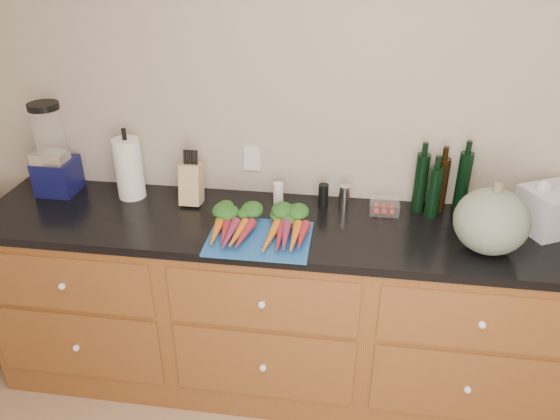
% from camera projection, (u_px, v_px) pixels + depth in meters
% --- Properties ---
extents(wall_back, '(4.10, 0.05, 2.60)m').
position_uv_depth(wall_back, '(379.00, 128.00, 2.53)').
color(wall_back, '#B8AA98').
rests_on(wall_back, ground).
extents(cabinets, '(3.60, 0.64, 0.90)m').
position_uv_depth(cabinets, '(365.00, 317.00, 2.65)').
color(cabinets, brown).
rests_on(cabinets, ground).
extents(countertop, '(3.64, 0.62, 0.04)m').
position_uv_depth(countertop, '(373.00, 233.00, 2.43)').
color(countertop, black).
rests_on(countertop, cabinets).
extents(cutting_board, '(0.44, 0.34, 0.01)m').
position_uv_depth(cutting_board, '(259.00, 239.00, 2.34)').
color(cutting_board, '#1C55A7').
rests_on(cutting_board, countertop).
extents(carrots, '(0.45, 0.33, 0.06)m').
position_uv_depth(carrots, '(261.00, 226.00, 2.37)').
color(carrots, orange).
rests_on(carrots, cutting_board).
extents(squash, '(0.30, 0.30, 0.27)m').
position_uv_depth(squash, '(491.00, 221.00, 2.21)').
color(squash, '#5B6B5A').
rests_on(squash, countertop).
extents(blender_appliance, '(0.18, 0.18, 0.46)m').
position_uv_depth(blender_appliance, '(53.00, 155.00, 2.66)').
color(blender_appliance, '#0E1045').
rests_on(blender_appliance, countertop).
extents(paper_towel, '(0.13, 0.13, 0.30)m').
position_uv_depth(paper_towel, '(129.00, 169.00, 2.64)').
color(paper_towel, white).
rests_on(paper_towel, countertop).
extents(knife_block, '(0.10, 0.10, 0.20)m').
position_uv_depth(knife_block, '(191.00, 184.00, 2.61)').
color(knife_block, tan).
rests_on(knife_block, countertop).
extents(grinder_salt, '(0.05, 0.05, 0.11)m').
position_uv_depth(grinder_salt, '(278.00, 194.00, 2.61)').
color(grinder_salt, white).
rests_on(grinder_salt, countertop).
extents(grinder_pepper, '(0.05, 0.05, 0.12)m').
position_uv_depth(grinder_pepper, '(323.00, 196.00, 2.58)').
color(grinder_pepper, black).
rests_on(grinder_pepper, countertop).
extents(canister_chrome, '(0.05, 0.05, 0.12)m').
position_uv_depth(canister_chrome, '(344.00, 197.00, 2.57)').
color(canister_chrome, white).
rests_on(canister_chrome, countertop).
extents(tomato_box, '(0.13, 0.11, 0.06)m').
position_uv_depth(tomato_box, '(384.00, 206.00, 2.55)').
color(tomato_box, white).
rests_on(tomato_box, countertop).
extents(bottles, '(0.25, 0.13, 0.30)m').
position_uv_depth(bottles, '(440.00, 186.00, 2.50)').
color(bottles, black).
rests_on(bottles, countertop).
extents(grocery_bag, '(0.33, 0.31, 0.19)m').
position_uv_depth(grocery_bag, '(553.00, 210.00, 2.38)').
color(grocery_bag, silver).
rests_on(grocery_bag, countertop).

